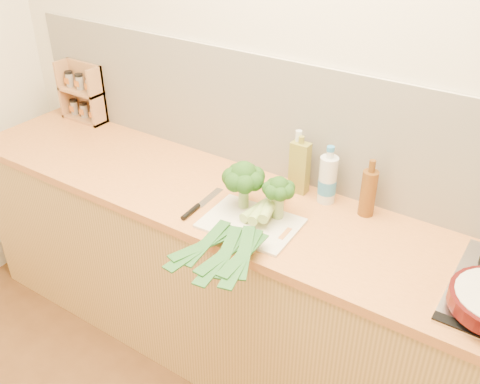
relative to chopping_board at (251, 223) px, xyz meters
The scene contains 14 objects.
room_shell 0.49m from the chopping_board, 87.01° to the left, with size 3.50×3.50×3.50m.
counter 0.47m from the chopping_board, 79.74° to the left, with size 3.20×0.62×0.90m.
chopping_board is the anchor object (origin of this frame).
broccoli_left 0.18m from the chopping_board, 137.63° to the left, with size 0.17×0.18×0.21m.
broccoli_right 0.17m from the chopping_board, 52.82° to the left, with size 0.13×0.13×0.18m.
leek_front 0.05m from the chopping_board, 121.53° to the right, with size 0.13×0.66×0.04m.
leek_mid 0.07m from the chopping_board, 54.75° to the right, with size 0.15×0.67×0.04m.
leek_back 0.10m from the chopping_board, 22.58° to the right, with size 0.22×0.67×0.04m.
chefs_knife 0.25m from the chopping_board, behind, with size 0.04×0.28×0.02m.
spice_rack 1.38m from the chopping_board, 164.69° to the left, with size 0.27×0.11×0.32m.
oil_tin 0.35m from the chopping_board, 84.12° to the left, with size 0.08×0.05×0.26m.
glass_bottle 0.36m from the chopping_board, 87.69° to the left, with size 0.07×0.07×0.28m.
amber_bottle 0.48m from the chopping_board, 42.92° to the left, with size 0.06×0.06×0.25m.
water_bottle 0.38m from the chopping_board, 62.42° to the left, with size 0.08×0.08×0.24m.
Camera 1 is at (0.91, -0.39, 2.11)m, focal length 40.00 mm.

